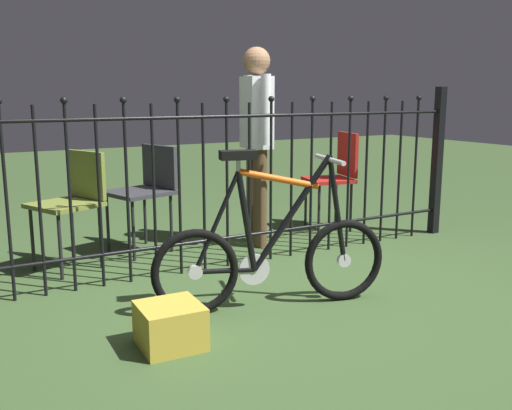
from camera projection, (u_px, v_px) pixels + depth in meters
The scene contains 8 objects.
ground_plane at pixel (283, 303), 3.39m from camera, with size 20.00×20.00×0.00m, color #344B26.
iron_fence at pixel (214, 180), 3.95m from camera, with size 4.22×0.07×1.26m.
bicycle at pixel (272, 255), 3.27m from camera, with size 1.34×0.48×0.91m.
chair_red at pixel (337, 171), 5.15m from camera, with size 0.46×0.45×0.87m.
chair_charcoal at pixel (146, 186), 4.44m from camera, with size 0.54×0.53×0.81m.
chair_olive at pixel (74, 196), 4.00m from camera, with size 0.53×0.53×0.81m.
person_visitor at pixel (256, 130), 4.53m from camera, with size 0.22×0.47×1.56m.
display_crate at pixel (170, 326), 2.80m from camera, with size 0.30×0.30×0.21m, color #B29933.
Camera 1 is at (-1.72, -2.72, 1.22)m, focal length 40.49 mm.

